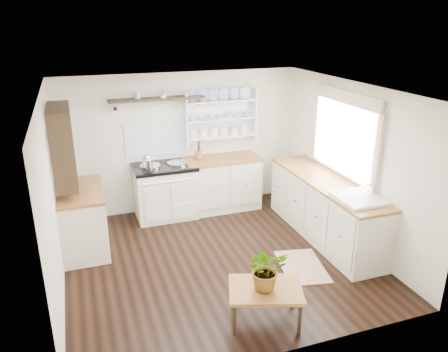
% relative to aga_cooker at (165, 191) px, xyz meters
% --- Properties ---
extents(floor, '(4.00, 3.80, 0.01)m').
position_rel_aga_cooker_xyz_m(floor, '(0.38, -1.57, -0.45)').
color(floor, black).
rests_on(floor, ground).
extents(wall_back, '(4.00, 0.02, 2.30)m').
position_rel_aga_cooker_xyz_m(wall_back, '(0.38, 0.33, 0.70)').
color(wall_back, beige).
rests_on(wall_back, ground).
extents(wall_right, '(0.02, 3.80, 2.30)m').
position_rel_aga_cooker_xyz_m(wall_right, '(2.38, -1.57, 0.70)').
color(wall_right, beige).
rests_on(wall_right, ground).
extents(wall_left, '(0.02, 3.80, 2.30)m').
position_rel_aga_cooker_xyz_m(wall_left, '(-1.62, -1.57, 0.70)').
color(wall_left, beige).
rests_on(wall_left, ground).
extents(ceiling, '(4.00, 3.80, 0.01)m').
position_rel_aga_cooker_xyz_m(ceiling, '(0.38, -1.57, 1.85)').
color(ceiling, white).
rests_on(ceiling, wall_back).
extents(window, '(0.08, 1.55, 1.22)m').
position_rel_aga_cooker_xyz_m(window, '(2.33, -1.42, 1.11)').
color(window, white).
rests_on(window, wall_right).
extents(aga_cooker, '(0.99, 0.69, 0.92)m').
position_rel_aga_cooker_xyz_m(aga_cooker, '(0.00, 0.00, 0.00)').
color(aga_cooker, white).
rests_on(aga_cooker, floor).
extents(back_cabinets, '(1.27, 0.63, 0.90)m').
position_rel_aga_cooker_xyz_m(back_cabinets, '(0.98, 0.03, 0.01)').
color(back_cabinets, '#EFE9CE').
rests_on(back_cabinets, floor).
extents(right_cabinets, '(0.62, 2.43, 0.90)m').
position_rel_aga_cooker_xyz_m(right_cabinets, '(2.08, -1.47, 0.01)').
color(right_cabinets, '#EFE9CE').
rests_on(right_cabinets, floor).
extents(belfast_sink, '(0.55, 0.60, 0.45)m').
position_rel_aga_cooker_xyz_m(belfast_sink, '(2.09, -2.22, 0.35)').
color(belfast_sink, white).
rests_on(belfast_sink, right_cabinets).
extents(left_cabinets, '(0.62, 1.13, 0.90)m').
position_rel_aga_cooker_xyz_m(left_cabinets, '(-1.32, -0.67, 0.01)').
color(left_cabinets, '#EFE9CE').
rests_on(left_cabinets, floor).
extents(plate_rack, '(1.20, 0.22, 0.90)m').
position_rel_aga_cooker_xyz_m(plate_rack, '(1.03, 0.29, 1.10)').
color(plate_rack, white).
rests_on(plate_rack, wall_back).
extents(high_shelf, '(1.50, 0.29, 0.16)m').
position_rel_aga_cooker_xyz_m(high_shelf, '(-0.02, 0.21, 1.46)').
color(high_shelf, black).
rests_on(high_shelf, wall_back).
extents(left_shelving, '(0.28, 0.80, 1.05)m').
position_rel_aga_cooker_xyz_m(left_shelving, '(-1.46, -0.67, 1.10)').
color(left_shelving, black).
rests_on(left_shelving, wall_left).
extents(kettle, '(0.17, 0.17, 0.20)m').
position_rel_aga_cooker_xyz_m(kettle, '(-0.28, -0.12, 0.58)').
color(kettle, silver).
rests_on(kettle, aga_cooker).
extents(utensil_crock, '(0.11, 0.11, 0.12)m').
position_rel_aga_cooker_xyz_m(utensil_crock, '(0.61, 0.11, 0.52)').
color(utensil_crock, brown).
rests_on(utensil_crock, back_cabinets).
extents(center_table, '(0.91, 0.77, 0.42)m').
position_rel_aga_cooker_xyz_m(center_table, '(0.45, -2.97, -0.08)').
color(center_table, brown).
rests_on(center_table, floor).
extents(potted_plant, '(0.46, 0.42, 0.47)m').
position_rel_aga_cooker_xyz_m(potted_plant, '(0.45, -2.97, 0.20)').
color(potted_plant, '#3F7233').
rests_on(potted_plant, center_table).
extents(floor_rug, '(0.70, 0.94, 0.02)m').
position_rel_aga_cooker_xyz_m(floor_rug, '(1.36, -2.14, -0.44)').
color(floor_rug, '#9D7D5B').
rests_on(floor_rug, floor).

